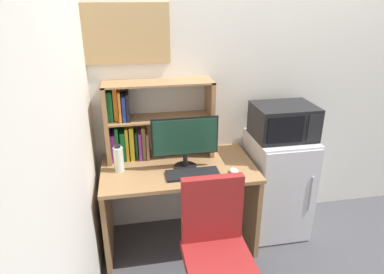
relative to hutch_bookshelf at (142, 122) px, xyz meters
The scene contains 12 objects.
wall_back 1.64m from the hutch_bookshelf, ahead, with size 6.40×0.04×2.60m, color silver.
wall_left 1.57m from the hutch_bookshelf, 105.24° to the right, with size 0.04×4.40×2.60m, color silver.
desk 0.62m from the hutch_bookshelf, 41.82° to the right, with size 1.17×0.67×0.72m.
hutch_bookshelf is the anchor object (origin of this frame).
monitor 0.40m from the hutch_bookshelf, 40.43° to the right, with size 0.50×0.17×0.40m.
keyboard 0.58m from the hutch_bookshelf, 49.15° to the right, with size 0.39×0.16×0.02m, color black.
computer_mouse 0.80m from the hutch_bookshelf, 32.15° to the right, with size 0.07×0.08×0.03m, color silver.
water_bottle 0.35m from the hutch_bookshelf, 132.57° to the right, with size 0.07×0.07×0.21m.
mini_fridge 1.26m from the hutch_bookshelf, ahead, with size 0.48×0.53×0.88m.
microwave 1.12m from the hutch_bookshelf, ahead, with size 0.48×0.37×0.27m.
desk_chair 1.17m from the hutch_bookshelf, 67.87° to the right, with size 0.47×0.47×0.93m.
wall_corkboard 0.68m from the hutch_bookshelf, 141.31° to the left, with size 0.74×0.02×0.43m, color tan.
Camera 1 is at (-1.30, -2.69, 1.95)m, focal length 32.45 mm.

